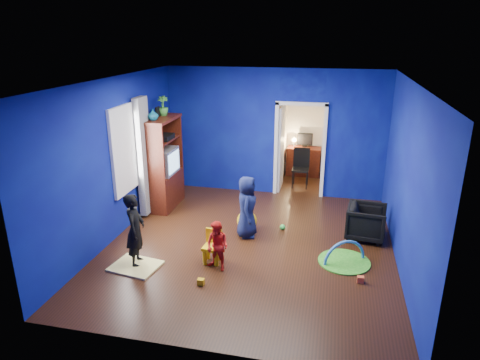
% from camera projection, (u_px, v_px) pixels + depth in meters
% --- Properties ---
extents(floor, '(5.00, 5.50, 0.01)m').
position_uv_depth(floor, '(250.00, 245.00, 7.68)').
color(floor, black).
rests_on(floor, ground).
extents(ceiling, '(5.00, 5.50, 0.01)m').
position_uv_depth(ceiling, '(251.00, 81.00, 6.73)').
color(ceiling, white).
rests_on(ceiling, wall_back).
extents(wall_back, '(5.00, 0.02, 2.90)m').
position_uv_depth(wall_back, '(274.00, 133.00, 9.74)').
color(wall_back, '#090B68').
rests_on(wall_back, floor).
extents(wall_front, '(5.00, 0.02, 2.90)m').
position_uv_depth(wall_front, '(202.00, 243.00, 4.67)').
color(wall_front, '#090B68').
rests_on(wall_front, floor).
extents(wall_left, '(0.02, 5.50, 2.90)m').
position_uv_depth(wall_left, '(115.00, 160.00, 7.72)').
color(wall_left, '#090B68').
rests_on(wall_left, floor).
extents(wall_right, '(0.02, 5.50, 2.90)m').
position_uv_depth(wall_right, '(407.00, 179.00, 6.69)').
color(wall_right, '#090B68').
rests_on(wall_right, floor).
extents(alcove, '(1.00, 1.75, 2.50)m').
position_uv_depth(alcove, '(303.00, 134.00, 10.49)').
color(alcove, silver).
rests_on(alcove, floor).
extents(armchair, '(0.77, 0.75, 0.63)m').
position_uv_depth(armchair, '(366.00, 222.00, 7.87)').
color(armchair, black).
rests_on(armchair, floor).
extents(child_black, '(0.38, 0.50, 1.24)m').
position_uv_depth(child_black, '(135.00, 230.00, 6.88)').
color(child_black, black).
rests_on(child_black, floor).
extents(child_navy, '(0.45, 0.62, 1.18)m').
position_uv_depth(child_navy, '(247.00, 207.00, 7.86)').
color(child_navy, '#10153B').
rests_on(child_navy, floor).
extents(toddler_red, '(0.49, 0.44, 0.83)m').
position_uv_depth(toddler_red, '(217.00, 246.00, 6.79)').
color(toddler_red, red).
rests_on(toddler_red, floor).
extents(vase, '(0.22, 0.22, 0.22)m').
position_uv_depth(vase, '(153.00, 115.00, 8.50)').
color(vase, '#0C5D64').
rests_on(vase, tv_armoire).
extents(potted_plant, '(0.30, 0.30, 0.41)m').
position_uv_depth(potted_plant, '(163.00, 106.00, 8.95)').
color(potted_plant, '#39822F').
rests_on(potted_plant, tv_armoire).
extents(tv_armoire, '(0.58, 1.14, 1.96)m').
position_uv_depth(tv_armoire, '(162.00, 163.00, 9.14)').
color(tv_armoire, '#381209').
rests_on(tv_armoire, floor).
extents(crt_tv, '(0.46, 0.70, 0.54)m').
position_uv_depth(crt_tv, '(164.00, 161.00, 9.12)').
color(crt_tv, silver).
rests_on(crt_tv, tv_armoire).
extents(yellow_blanket, '(0.83, 0.71, 0.03)m').
position_uv_depth(yellow_blanket, '(136.00, 266.00, 6.98)').
color(yellow_blanket, '#F2E07A').
rests_on(yellow_blanket, floor).
extents(hopper_ball, '(0.39, 0.39, 0.39)m').
position_uv_depth(hopper_ball, '(247.00, 221.00, 8.23)').
color(hopper_ball, yellow).
rests_on(hopper_ball, floor).
extents(kid_chair, '(0.31, 0.31, 0.50)m').
position_uv_depth(kid_chair, '(212.00, 248.00, 7.06)').
color(kid_chair, yellow).
rests_on(kid_chair, floor).
extents(play_mat, '(0.86, 0.86, 0.02)m').
position_uv_depth(play_mat, '(344.00, 262.00, 7.12)').
color(play_mat, green).
rests_on(play_mat, floor).
extents(toy_arch, '(0.69, 0.44, 0.77)m').
position_uv_depth(toy_arch, '(344.00, 261.00, 7.12)').
color(toy_arch, '#3F8CD8').
rests_on(toy_arch, floor).
extents(window_left, '(0.03, 0.95, 1.55)m').
position_uv_depth(window_left, '(124.00, 149.00, 8.01)').
color(window_left, white).
rests_on(window_left, wall_left).
extents(curtain, '(0.14, 0.42, 2.40)m').
position_uv_depth(curtain, '(144.00, 157.00, 8.59)').
color(curtain, slate).
rests_on(curtain, floor).
extents(doorway, '(1.16, 0.10, 2.10)m').
position_uv_depth(doorway, '(300.00, 151.00, 9.75)').
color(doorway, white).
rests_on(doorway, floor).
extents(study_desk, '(0.88, 0.44, 0.75)m').
position_uv_depth(study_desk, '(304.00, 161.00, 11.36)').
color(study_desk, '#3D140A').
rests_on(study_desk, floor).
extents(desk_monitor, '(0.40, 0.05, 0.32)m').
position_uv_depth(desk_monitor, '(305.00, 139.00, 11.29)').
color(desk_monitor, black).
rests_on(desk_monitor, study_desk).
extents(desk_lamp, '(0.14, 0.14, 0.14)m').
position_uv_depth(desk_lamp, '(294.00, 140.00, 11.29)').
color(desk_lamp, '#FFD88C').
rests_on(desk_lamp, study_desk).
extents(folding_chair, '(0.40, 0.40, 0.92)m').
position_uv_depth(folding_chair, '(301.00, 169.00, 10.45)').
color(folding_chair, black).
rests_on(folding_chair, floor).
extents(book_shelf, '(0.88, 0.24, 0.04)m').
position_uv_depth(book_shelf, '(307.00, 98.00, 10.92)').
color(book_shelf, white).
rests_on(book_shelf, study_desk).
extents(toy_0, '(0.10, 0.08, 0.10)m').
position_uv_depth(toy_0, '(360.00, 279.00, 6.54)').
color(toy_0, '#F75729').
rests_on(toy_0, floor).
extents(toy_1, '(0.11, 0.11, 0.11)m').
position_uv_depth(toy_1, '(358.00, 226.00, 8.34)').
color(toy_1, '#29A8EB').
rests_on(toy_1, floor).
extents(toy_2, '(0.10, 0.08, 0.10)m').
position_uv_depth(toy_2, '(201.00, 282.00, 6.47)').
color(toy_2, '#DB9B0B').
rests_on(toy_2, floor).
extents(toy_3, '(0.11, 0.11, 0.11)m').
position_uv_depth(toy_3, '(283.00, 227.00, 8.28)').
color(toy_3, green).
rests_on(toy_3, floor).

